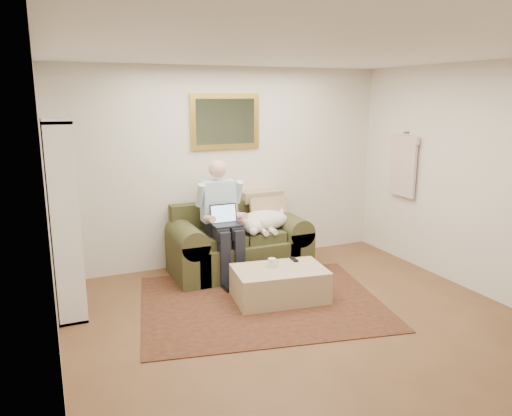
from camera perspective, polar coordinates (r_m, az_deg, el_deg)
room_shell at (r=4.74m, az=5.51°, el=1.37°), size 4.51×5.00×2.61m
rug at (r=5.60m, az=0.59°, el=-10.68°), size 2.93×2.52×0.01m
sofa at (r=6.45m, az=-1.99°, el=-4.66°), size 1.74×0.88×1.04m
seated_man at (r=6.11m, az=-3.76°, el=-1.50°), size 0.57×0.82×1.46m
laptop at (r=6.04m, az=-3.55°, el=-1.32°), size 0.34×0.27×0.24m
sleeping_dog at (r=6.39m, az=0.87°, el=-1.43°), size 0.71×0.45×0.27m
ottoman at (r=5.61m, az=2.70°, el=-8.67°), size 1.07×0.76×0.36m
coffee_mug at (r=5.58m, az=1.83°, el=-6.27°), size 0.08×0.08×0.10m
tv_remote at (r=5.82m, az=4.37°, el=-5.88°), size 0.07×0.15×0.02m
bookshelf at (r=5.46m, az=-21.13°, el=-1.16°), size 0.28×0.80×2.00m
wall_mirror at (r=6.58m, az=-3.53°, el=9.85°), size 0.94×0.04×0.72m
hanging_shirt at (r=6.98m, az=16.48°, el=4.98°), size 0.06×0.52×0.90m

